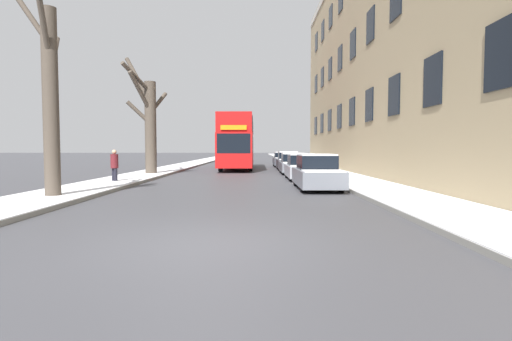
{
  "coord_description": "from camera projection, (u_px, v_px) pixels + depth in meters",
  "views": [
    {
      "loc": [
        0.96,
        -7.08,
        1.7
      ],
      "look_at": [
        1.1,
        20.44,
        0.2
      ],
      "focal_mm": 28.0,
      "sensor_mm": 36.0,
      "label": 1
    }
  ],
  "objects": [
    {
      "name": "parked_car_4",
      "position": [
        281.0,
        160.0,
        38.03
      ],
      "size": [
        1.82,
        4.44,
        1.41
      ],
      "color": "#474C56",
      "rests_on": "ground"
    },
    {
      "name": "parked_car_3",
      "position": [
        286.0,
        161.0,
        32.18
      ],
      "size": [
        1.74,
        3.91,
        1.49
      ],
      "color": "#474C56",
      "rests_on": "ground"
    },
    {
      "name": "oncoming_van",
      "position": [
        229.0,
        152.0,
        49.39
      ],
      "size": [
        2.03,
        5.23,
        2.42
      ],
      "color": "#333842",
      "rests_on": "ground"
    },
    {
      "name": "ground_plane",
      "position": [
        201.0,
        244.0,
        7.16
      ],
      "size": [
        320.0,
        320.0,
        0.0
      ],
      "primitive_type": "plane",
      "color": "#424247"
    },
    {
      "name": "parked_car_0",
      "position": [
        315.0,
        173.0,
        16.92
      ],
      "size": [
        1.71,
        4.41,
        1.48
      ],
      "color": "slate",
      "rests_on": "ground"
    },
    {
      "name": "terrace_facade_right",
      "position": [
        420.0,
        50.0,
        25.96
      ],
      "size": [
        9.1,
        40.73,
        16.28
      ],
      "color": "tan",
      "rests_on": "ground"
    },
    {
      "name": "parked_car_2",
      "position": [
        292.0,
        164.0,
        27.21
      ],
      "size": [
        1.83,
        4.02,
        1.42
      ],
      "color": "slate",
      "rests_on": "ground"
    },
    {
      "name": "double_decker_bus",
      "position": [
        236.0,
        140.0,
        33.27
      ],
      "size": [
        2.6,
        11.72,
        4.28
      ],
      "color": "red",
      "rests_on": "ground"
    },
    {
      "name": "sidewalk_left",
      "position": [
        208.0,
        160.0,
        60.05
      ],
      "size": [
        2.69,
        130.0,
        0.16
      ],
      "color": "gray",
      "rests_on": "ground"
    },
    {
      "name": "bare_tree_left_0",
      "position": [
        47.0,
        95.0,
        13.08
      ],
      "size": [
        1.6,
        3.14,
        6.81
      ],
      "color": "#4C4238",
      "rests_on": "ground"
    },
    {
      "name": "sidewalk_right",
      "position": [
        287.0,
        160.0,
        60.11
      ],
      "size": [
        2.69,
        130.0,
        0.16
      ],
      "color": "gray",
      "rests_on": "ground"
    },
    {
      "name": "parked_car_1",
      "position": [
        300.0,
        168.0,
        22.13
      ],
      "size": [
        1.73,
        4.13,
        1.43
      ],
      "color": "#9EA3AD",
      "rests_on": "ground"
    },
    {
      "name": "pedestrian_left_sidewalk",
      "position": [
        112.0,
        165.0,
        19.16
      ],
      "size": [
        0.36,
        0.36,
        1.66
      ],
      "rotation": [
        0.0,
        0.0,
        5.62
      ],
      "color": "black",
      "rests_on": "ground"
    },
    {
      "name": "bare_tree_left_1",
      "position": [
        147.0,
        121.0,
        25.2
      ],
      "size": [
        2.6,
        3.62,
        7.57
      ],
      "color": "#4C4238",
      "rests_on": "ground"
    }
  ]
}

